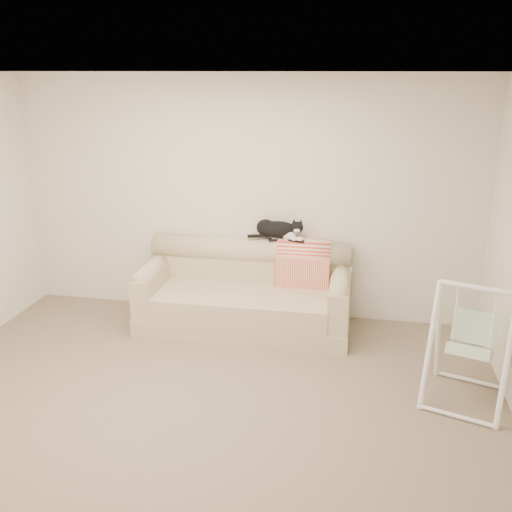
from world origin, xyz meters
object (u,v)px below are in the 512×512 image
Objects in this scene: sofa at (246,294)px; remote_b at (296,241)px; remote_a at (277,239)px; tuxedo_cat at (278,229)px; baby_swing at (471,344)px.

remote_b is (0.50, 0.20, 0.56)m from sofa.
remote_a is 0.31× the size of tuxedo_cat.
baby_swing is (2.08, -1.12, 0.16)m from sofa.
tuxedo_cat reaches higher than remote_a.
remote_a is at bearing 173.69° from remote_b.
remote_b is at bearing 140.26° from baby_swing.
remote_b is at bearing 21.36° from sofa.
baby_swing is at bearing -37.53° from tuxedo_cat.
remote_a is 0.18× the size of baby_swing.
remote_a is 1.06× the size of remote_b.
tuxedo_cat is at bearing 39.30° from sofa.
sofa is 2.14× the size of baby_swing.
remote_a reaches higher than sofa.
remote_a is 0.21m from remote_b.
sofa is at bearing -158.64° from remote_b.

